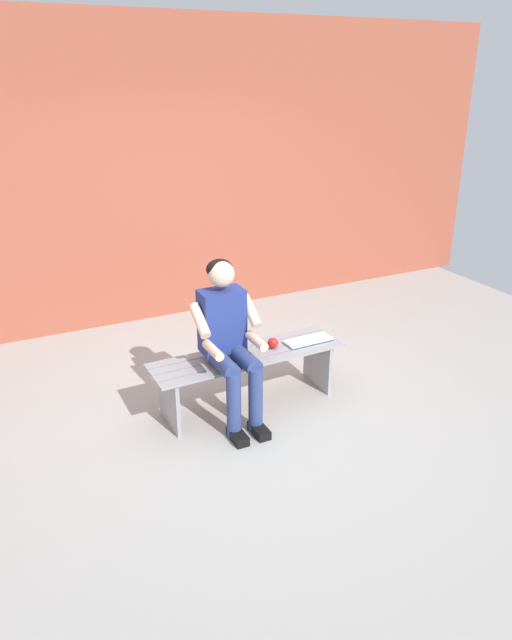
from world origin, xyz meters
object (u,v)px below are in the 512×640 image
apple (273,343)px  book_open (308,341)px  person_seated (229,336)px  bench_near (248,367)px

apple → book_open: apple is taller
person_seated → book_open: size_ratio=3.05×
bench_near → person_seated: size_ratio=1.27×
apple → book_open: bearing=175.7°
book_open → apple: bearing=-5.8°
person_seated → apple: (-0.44, -0.11, -0.19)m
bench_near → apple: apple is taller
book_open → bench_near: bearing=-3.4°
bench_near → apple: (-0.23, -0.01, 0.16)m
person_seated → bench_near: bearing=-154.0°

